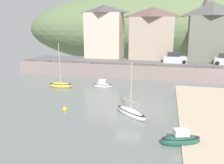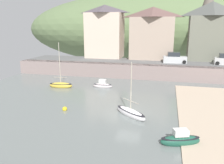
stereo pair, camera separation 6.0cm
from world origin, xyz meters
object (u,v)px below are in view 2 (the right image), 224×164
at_px(waterfront_building_right, 210,31).
at_px(waterfront_building_centre, 152,33).
at_px(church_with_spire, 207,20).
at_px(sailboat_nearest_shore, 61,85).
at_px(motorboat_with_cabin, 131,113).
at_px(sailboat_far_left, 180,140).
at_px(mooring_buoy, 65,109).
at_px(waterfront_building_left, 105,31).
at_px(parked_car_near_slipway, 175,58).
at_px(sailboat_tall_mast, 103,85).

bearing_deg(waterfront_building_right, waterfront_building_centre, 180.00).
height_order(waterfront_building_right, church_with_spire, church_with_spire).
bearing_deg(sailboat_nearest_shore, motorboat_with_cabin, -40.22).
bearing_deg(waterfront_building_centre, sailboat_far_left, -81.31).
bearing_deg(waterfront_building_right, mooring_buoy, -125.14).
distance_m(waterfront_building_left, parked_car_near_slipway, 15.82).
distance_m(waterfront_building_right, mooring_buoy, 32.49).
relative_size(sailboat_tall_mast, mooring_buoy, 5.54).
relative_size(church_with_spire, sailboat_nearest_shore, 2.16).
distance_m(waterfront_building_centre, sailboat_tall_mast, 18.14).
bearing_deg(waterfront_building_left, mooring_buoy, -84.21).
bearing_deg(mooring_buoy, waterfront_building_centre, 74.22).
bearing_deg(church_with_spire, waterfront_building_left, -168.99).
distance_m(waterfront_building_left, motorboat_with_cabin, 28.43).
relative_size(sailboat_far_left, motorboat_with_cabin, 0.58).
bearing_deg(sailboat_far_left, church_with_spire, 61.10).
bearing_deg(parked_car_near_slipway, waterfront_building_left, 158.79).
distance_m(motorboat_with_cabin, parked_car_near_slipway, 21.76).
distance_m(sailboat_far_left, motorboat_with_cabin, 6.69).
relative_size(waterfront_building_centre, waterfront_building_right, 0.93).
relative_size(waterfront_building_left, sailboat_tall_mast, 3.74).
height_order(waterfront_building_left, sailboat_tall_mast, waterfront_building_left).
distance_m(sailboat_far_left, mooring_buoy, 12.77).
height_order(waterfront_building_left, waterfront_building_right, waterfront_building_right).
distance_m(church_with_spire, sailboat_nearest_shore, 32.44).
xyz_separation_m(waterfront_building_right, parked_car_near_slipway, (-6.34, -4.50, -4.80)).
distance_m(sailboat_far_left, parked_car_near_slipway, 26.00).
relative_size(waterfront_building_centre, parked_car_near_slipway, 2.43).
height_order(waterfront_building_right, sailboat_far_left, waterfront_building_right).
bearing_deg(motorboat_with_cabin, church_with_spire, 109.74).
xyz_separation_m(motorboat_with_cabin, mooring_buoy, (-7.23, -0.21, -0.16)).
xyz_separation_m(sailboat_far_left, motorboat_with_cabin, (-4.69, 4.77, -0.05)).
bearing_deg(sailboat_nearest_shore, church_with_spire, 38.01).
relative_size(waterfront_building_left, parked_car_near_slipway, 2.57).
height_order(waterfront_building_right, mooring_buoy, waterfront_building_right).
xyz_separation_m(waterfront_building_centre, parked_car_near_slipway, (4.53, -4.50, -4.38)).
distance_m(waterfront_building_left, sailboat_far_left, 34.48).
xyz_separation_m(sailboat_far_left, mooring_buoy, (-11.92, 4.56, -0.21)).
bearing_deg(motorboat_with_cabin, sailboat_far_left, -5.83).
height_order(sailboat_tall_mast, motorboat_with_cabin, motorboat_with_cabin).
bearing_deg(waterfront_building_left, waterfront_building_centre, 0.00).
relative_size(waterfront_building_left, sailboat_nearest_shore, 1.58).
height_order(church_with_spire, parked_car_near_slipway, church_with_spire).
height_order(sailboat_nearest_shore, sailboat_tall_mast, sailboat_nearest_shore).
height_order(waterfront_building_centre, mooring_buoy, waterfront_building_centre).
bearing_deg(waterfront_building_left, motorboat_with_cabin, -68.94).
distance_m(waterfront_building_left, waterfront_building_right, 20.76).
relative_size(sailboat_far_left, sailboat_nearest_shore, 0.48).
relative_size(church_with_spire, parked_car_near_slipway, 3.52).
height_order(waterfront_building_centre, sailboat_far_left, waterfront_building_centre).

